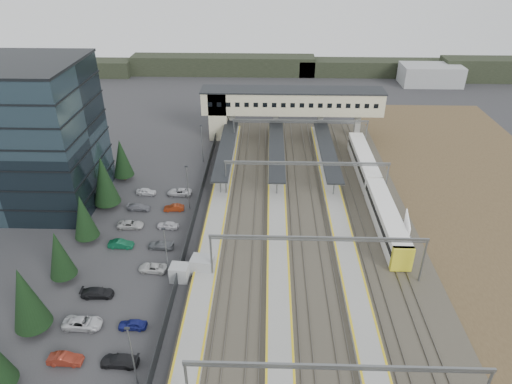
{
  "coord_description": "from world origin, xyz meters",
  "views": [
    {
      "loc": [
        5.42,
        -56.25,
        41.26
      ],
      "look_at": [
        3.46,
        8.9,
        4.0
      ],
      "focal_mm": 32.0,
      "sensor_mm": 36.0,
      "label": 1
    }
  ],
  "objects_px": {
    "relay_cabin_near": "(203,265)",
    "train": "(374,188)",
    "office_building": "(16,136)",
    "footbridge": "(279,104)",
    "relay_cabin_far": "(180,273)",
    "billboard": "(407,227)"
  },
  "relations": [
    {
      "from": "footbridge",
      "to": "relay_cabin_near",
      "type": "bearing_deg",
      "value": -102.83
    },
    {
      "from": "relay_cabin_far",
      "to": "billboard",
      "type": "relative_size",
      "value": 0.49
    },
    {
      "from": "relay_cabin_far",
      "to": "train",
      "type": "bearing_deg",
      "value": 36.71
    },
    {
      "from": "office_building",
      "to": "billboard",
      "type": "bearing_deg",
      "value": -10.27
    },
    {
      "from": "billboard",
      "to": "train",
      "type": "bearing_deg",
      "value": 99.36
    },
    {
      "from": "footbridge",
      "to": "train",
      "type": "bearing_deg",
      "value": -59.61
    },
    {
      "from": "relay_cabin_far",
      "to": "footbridge",
      "type": "height_order",
      "value": "footbridge"
    },
    {
      "from": "relay_cabin_near",
      "to": "relay_cabin_far",
      "type": "bearing_deg",
      "value": -153.23
    },
    {
      "from": "office_building",
      "to": "train",
      "type": "bearing_deg",
      "value": 2.11
    },
    {
      "from": "relay_cabin_far",
      "to": "train",
      "type": "height_order",
      "value": "train"
    },
    {
      "from": "office_building",
      "to": "footbridge",
      "type": "relative_size",
      "value": 0.6
    },
    {
      "from": "footbridge",
      "to": "office_building",
      "type": "bearing_deg",
      "value": -145.53
    },
    {
      "from": "footbridge",
      "to": "billboard",
      "type": "xyz_separation_m",
      "value": [
        18.52,
        -41.27,
        -4.88
      ]
    },
    {
      "from": "office_building",
      "to": "train",
      "type": "distance_m",
      "value": 60.88
    },
    {
      "from": "office_building",
      "to": "billboard",
      "type": "height_order",
      "value": "office_building"
    },
    {
      "from": "relay_cabin_near",
      "to": "billboard",
      "type": "height_order",
      "value": "billboard"
    },
    {
      "from": "relay_cabin_far",
      "to": "billboard",
      "type": "xyz_separation_m",
      "value": [
        32.59,
        9.17,
        1.9
      ]
    },
    {
      "from": "relay_cabin_near",
      "to": "train",
      "type": "distance_m",
      "value": 34.68
    },
    {
      "from": "office_building",
      "to": "train",
      "type": "xyz_separation_m",
      "value": [
        60.0,
        2.21,
        -10.06
      ]
    },
    {
      "from": "relay_cabin_near",
      "to": "footbridge",
      "type": "distance_m",
      "value": 50.66
    },
    {
      "from": "billboard",
      "to": "relay_cabin_near",
      "type": "bearing_deg",
      "value": -165.46
    },
    {
      "from": "train",
      "to": "office_building",
      "type": "bearing_deg",
      "value": -177.89
    }
  ]
}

